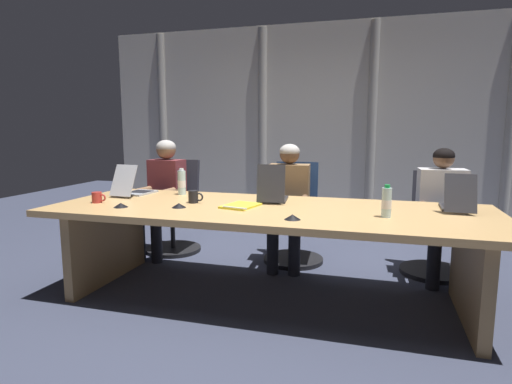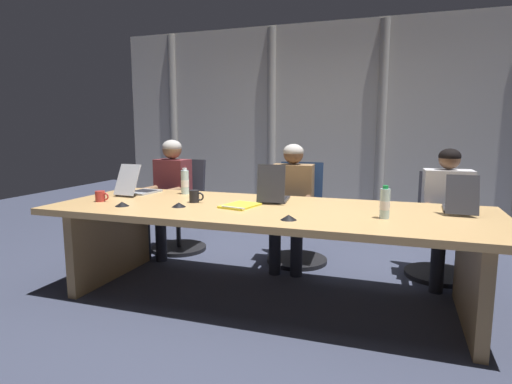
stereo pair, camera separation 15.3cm
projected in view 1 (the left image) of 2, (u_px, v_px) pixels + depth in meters
name	position (u px, v px, depth m)	size (l,w,h in m)	color
ground_plane	(267.00, 298.00, 3.34)	(12.29, 12.29, 0.00)	#383D51
conference_table	(267.00, 227.00, 3.25)	(3.39, 1.22, 0.73)	tan
curtain_backdrop	(318.00, 126.00, 5.80)	(6.14, 0.17, 2.73)	beige
laptop_left_end	(134.00, 189.00, 3.84)	(0.25, 0.45, 0.28)	#A8ADB7
laptop_left_mid	(273.00, 194.00, 3.49)	(0.27, 0.41, 0.32)	#2D2D33
laptop_center	(457.00, 203.00, 3.11)	(0.23, 0.42, 0.28)	#2D2D33
office_chair_left_end	(175.00, 217.00, 4.62)	(0.60, 0.60, 0.99)	#2D2D38
office_chair_left_mid	(294.00, 224.00, 4.25)	(0.60, 0.60, 0.99)	navy
office_chair_center	(435.00, 235.00, 3.89)	(0.60, 0.60, 0.93)	#2D2D38
person_left_end	(163.00, 189.00, 4.43)	(0.39, 0.57, 1.21)	brown
person_left_mid	(288.00, 197.00, 4.07)	(0.43, 0.57, 1.18)	olive
person_center	(443.00, 206.00, 3.69)	(0.43, 0.56, 1.16)	silver
water_bottle_primary	(387.00, 203.00, 2.86)	(0.07, 0.07, 0.23)	silver
water_bottle_secondary	(182.00, 183.00, 3.85)	(0.07, 0.07, 0.24)	silver
coffee_mug_near	(97.00, 197.00, 3.43)	(0.12, 0.08, 0.09)	#B2332D
coffee_mug_far	(194.00, 197.00, 3.42)	(0.13, 0.08, 0.10)	black
conference_mic_left_side	(179.00, 205.00, 3.23)	(0.11, 0.11, 0.04)	black
conference_mic_middle	(292.00, 217.00, 2.80)	(0.11, 0.11, 0.04)	black
conference_mic_right_side	(121.00, 205.00, 3.24)	(0.11, 0.11, 0.04)	black
spiral_notepad	(240.00, 206.00, 3.25)	(0.28, 0.35, 0.03)	yellow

